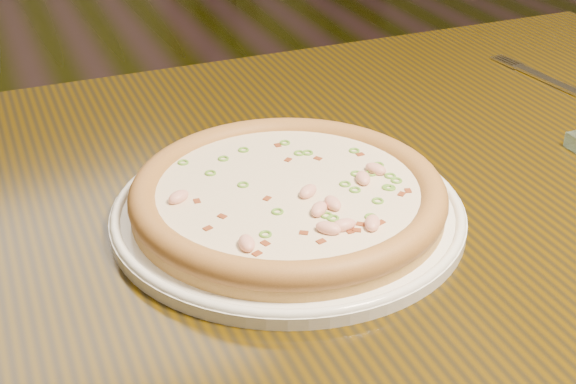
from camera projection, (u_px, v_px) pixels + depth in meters
name	position (u px, v px, depth m)	size (l,w,h in m)	color
hero_table	(367.00, 249.00, 0.93)	(1.20, 0.80, 0.75)	black
plate	(288.00, 211.00, 0.80)	(0.35, 0.35, 0.02)	white
pizza	(288.00, 195.00, 0.79)	(0.31, 0.31, 0.03)	tan
fork	(541.00, 77.00, 1.13)	(0.04, 0.18, 0.00)	silver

